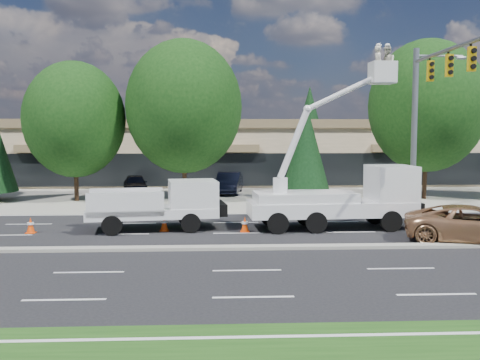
{
  "coord_description": "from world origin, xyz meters",
  "views": [
    {
      "loc": [
        -1.01,
        -19.92,
        4.38
      ],
      "look_at": [
        0.05,
        2.66,
        2.4
      ],
      "focal_mm": 40.0,
      "sensor_mm": 36.0,
      "label": 1
    }
  ],
  "objects": [
    {
      "name": "ground",
      "position": [
        0.0,
        0.0,
        0.0
      ],
      "size": [
        140.0,
        140.0,
        0.0
      ],
      "primitive_type": "plane",
      "color": "black",
      "rests_on": "ground"
    },
    {
      "name": "concrete_apron",
      "position": [
        0.0,
        20.0,
        0.01
      ],
      "size": [
        140.0,
        22.0,
        0.01
      ],
      "primitive_type": "cube",
      "color": "gray",
      "rests_on": "ground"
    },
    {
      "name": "road_median",
      "position": [
        0.0,
        0.0,
        0.06
      ],
      "size": [
        120.0,
        0.55,
        0.12
      ],
      "primitive_type": "cube",
      "color": "gray",
      "rests_on": "ground"
    },
    {
      "name": "strip_mall",
      "position": [
        0.0,
        29.97,
        2.83
      ],
      "size": [
        50.4,
        15.4,
        5.5
      ],
      "color": "tan",
      "rests_on": "ground"
    },
    {
      "name": "tree_front_c",
      "position": [
        -10.0,
        15.0,
        5.26
      ],
      "size": [
        6.48,
        6.48,
        8.99
      ],
      "color": "#332114",
      "rests_on": "ground"
    },
    {
      "name": "tree_front_d",
      "position": [
        -3.0,
        15.0,
        6.1
      ],
      "size": [
        7.51,
        7.51,
        10.42
      ],
      "color": "#332114",
      "rests_on": "ground"
    },
    {
      "name": "tree_front_e",
      "position": [
        5.0,
        15.0,
        3.39
      ],
      "size": [
        3.2,
        3.2,
        6.32
      ],
      "color": "#332114",
      "rests_on": "ground"
    },
    {
      "name": "tree_front_f",
      "position": [
        13.0,
        15.0,
        6.18
      ],
      "size": [
        7.61,
        7.61,
        10.56
      ],
      "color": "#332114",
      "rests_on": "ground"
    },
    {
      "name": "tree_back_a",
      "position": [
        -18.0,
        42.0,
        5.63
      ],
      "size": [
        5.32,
        5.32,
        10.49
      ],
      "color": "#332114",
      "rests_on": "ground"
    },
    {
      "name": "tree_back_b",
      "position": [
        -4.0,
        42.0,
        5.61
      ],
      "size": [
        5.31,
        5.31,
        10.46
      ],
      "color": "#332114",
      "rests_on": "ground"
    },
    {
      "name": "tree_back_c",
      "position": [
        10.0,
        42.0,
        5.27
      ],
      "size": [
        4.98,
        4.98,
        9.82
      ],
      "color": "#332114",
      "rests_on": "ground"
    },
    {
      "name": "tree_back_d",
      "position": [
        22.0,
        42.0,
        4.86
      ],
      "size": [
        4.6,
        4.6,
        9.07
      ],
      "color": "#332114",
      "rests_on": "ground"
    },
    {
      "name": "signal_mast",
      "position": [
        10.03,
        7.04,
        6.06
      ],
      "size": [
        2.76,
        10.16,
        9.0
      ],
      "color": "gray",
      "rests_on": "ground"
    },
    {
      "name": "utility_pickup",
      "position": [
        -3.42,
        4.26,
        0.92
      ],
      "size": [
        6.06,
        2.93,
        2.23
      ],
      "rotation": [
        0.0,
        0.0,
        0.14
      ],
      "color": "silver",
      "rests_on": "ground"
    },
    {
      "name": "bucket_truck",
      "position": [
        5.05,
        4.24,
        1.83
      ],
      "size": [
        7.74,
        2.83,
        8.43
      ],
      "rotation": [
        0.0,
        0.0,
        0.06
      ],
      "color": "silver",
      "rests_on": "ground"
    },
    {
      "name": "traffic_cone_a",
      "position": [
        -9.13,
        3.71,
        0.34
      ],
      "size": [
        0.4,
        0.4,
        0.7
      ],
      "color": "#FA4507",
      "rests_on": "ground"
    },
    {
      "name": "traffic_cone_b",
      "position": [
        -3.3,
        3.94,
        0.34
      ],
      "size": [
        0.4,
        0.4,
        0.7
      ],
      "color": "#FA4507",
      "rests_on": "ground"
    },
    {
      "name": "traffic_cone_c",
      "position": [
        0.31,
        3.49,
        0.34
      ],
      "size": [
        0.4,
        0.4,
        0.7
      ],
      "color": "#FA4507",
      "rests_on": "ground"
    },
    {
      "name": "traffic_cone_d",
      "position": [
        8.63,
        3.49,
        0.34
      ],
      "size": [
        0.4,
        0.4,
        0.7
      ],
      "color": "#FA4507",
      "rests_on": "ground"
    },
    {
      "name": "minivan",
      "position": [
        9.37,
        0.82,
        0.74
      ],
      "size": [
        5.85,
        4.07,
        1.48
      ],
      "primitive_type": "imported",
      "rotation": [
        0.0,
        0.0,
        1.24
      ],
      "color": "#AA7A52",
      "rests_on": "ground"
    },
    {
      "name": "parked_car_west",
      "position": [
        -6.83,
        19.18,
        0.7
      ],
      "size": [
        2.41,
        4.32,
        1.39
      ],
      "primitive_type": "imported",
      "rotation": [
        0.0,
        0.0,
        0.2
      ],
      "color": "black",
      "rests_on": "ground"
    },
    {
      "name": "parked_car_east",
      "position": [
        0.0,
        18.7,
        0.77
      ],
      "size": [
        2.27,
        4.88,
        1.55
      ],
      "primitive_type": "imported",
      "rotation": [
        0.0,
        0.0,
        -0.14
      ],
      "color": "black",
      "rests_on": "ground"
    }
  ]
}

